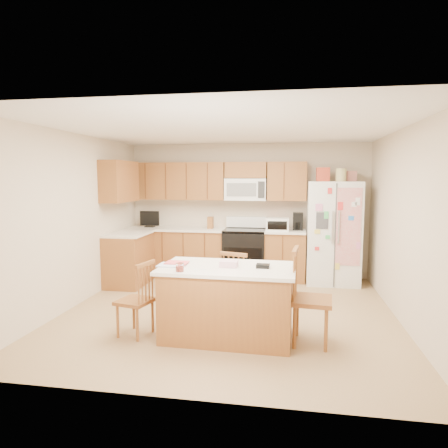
% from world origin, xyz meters
% --- Properties ---
extents(ground, '(4.50, 4.50, 0.00)m').
position_xyz_m(ground, '(0.00, 0.00, 0.00)').
color(ground, '#99744A').
rests_on(ground, ground).
extents(room_shell, '(4.60, 4.60, 2.52)m').
position_xyz_m(room_shell, '(0.00, 0.00, 1.44)').
color(room_shell, beige).
rests_on(room_shell, ground).
extents(cabinetry, '(3.36, 1.56, 2.15)m').
position_xyz_m(cabinetry, '(-0.98, 1.79, 0.91)').
color(cabinetry, '#935F28').
rests_on(cabinetry, ground).
extents(stove, '(0.76, 0.65, 1.13)m').
position_xyz_m(stove, '(0.00, 1.94, 0.47)').
color(stove, black).
rests_on(stove, ground).
extents(refrigerator, '(0.90, 0.79, 2.04)m').
position_xyz_m(refrigerator, '(1.57, 1.87, 0.92)').
color(refrigerator, white).
rests_on(refrigerator, ground).
extents(island, '(1.59, 0.94, 0.93)m').
position_xyz_m(island, '(0.13, -0.87, 0.43)').
color(island, '#935F28').
rests_on(island, ground).
extents(windsor_chair_left, '(0.45, 0.46, 0.89)m').
position_xyz_m(windsor_chair_left, '(-0.94, -0.99, 0.42)').
color(windsor_chair_left, '#935F28').
rests_on(windsor_chair_left, ground).
extents(windsor_chair_back, '(0.48, 0.46, 0.91)m').
position_xyz_m(windsor_chair_back, '(0.15, -0.21, 0.43)').
color(windsor_chair_back, '#935F28').
rests_on(windsor_chair_back, ground).
extents(windsor_chair_right, '(0.48, 0.50, 1.08)m').
position_xyz_m(windsor_chair_right, '(1.05, -0.89, 0.51)').
color(windsor_chair_right, '#935F28').
rests_on(windsor_chair_right, ground).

